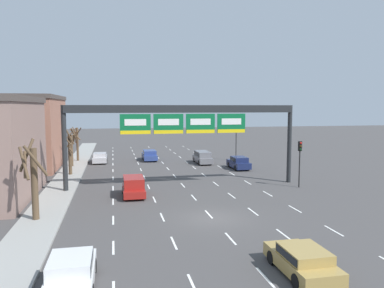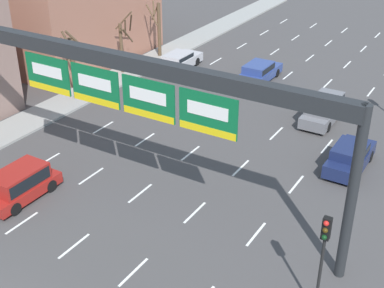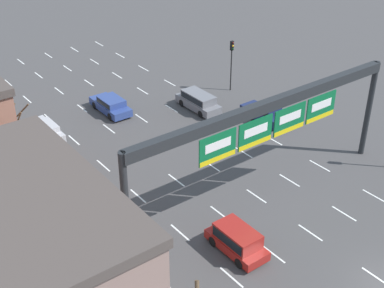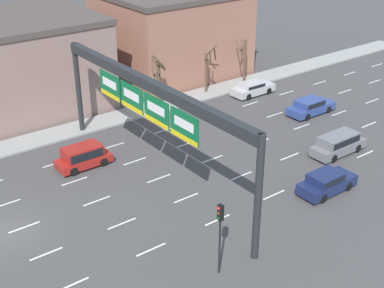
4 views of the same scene
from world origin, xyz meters
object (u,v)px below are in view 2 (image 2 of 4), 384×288
object	(u,v)px
suv_red	(20,183)
tree_bare_third	(123,41)
sign_gantry	(124,81)
car_blue	(259,72)
suv_grey	(324,108)
car_silver	(179,60)
tree_bare_furthest	(73,63)
car_navy	(350,156)
tree_bare_closest	(158,27)
traffic_light_mid_block	(324,246)

from	to	relation	value
suv_red	tree_bare_third	bearing A→B (deg)	111.01
sign_gantry	car_blue	xyz separation A→B (m)	(-1.51, 18.41, -5.68)
suv_grey	car_silver	bearing A→B (deg)	165.57
car_blue	suv_grey	bearing A→B (deg)	-33.04
car_silver	tree_bare_furthest	size ratio (longest dim) A/B	0.89
car_silver	car_navy	world-z (taller)	car_navy
sign_gantry	tree_bare_furthest	size ratio (longest dim) A/B	4.25
suv_red	tree_bare_closest	world-z (taller)	tree_bare_closest
tree_bare_third	sign_gantry	bearing A→B (deg)	-51.37
traffic_light_mid_block	tree_bare_third	xyz separation A→B (m)	(-21.99, 16.80, -0.46)
car_navy	sign_gantry	bearing A→B (deg)	-133.91
tree_bare_furthest	tree_bare_closest	bearing A→B (deg)	91.29
sign_gantry	tree_bare_third	world-z (taller)	sign_gantry
suv_red	tree_bare_third	size ratio (longest dim) A/B	0.83
traffic_light_mid_block	tree_bare_furthest	size ratio (longest dim) A/B	0.85
car_navy	suv_red	distance (m)	17.65
car_navy	suv_grey	world-z (taller)	suv_grey
car_blue	car_navy	size ratio (longest dim) A/B	1.10
car_silver	suv_red	bearing A→B (deg)	-80.43
suv_red	tree_bare_third	xyz separation A→B (m)	(-6.57, 17.10, 1.74)
car_blue	tree_bare_closest	distance (m)	10.08
sign_gantry	tree_bare_furthest	xyz separation A→B (m)	(-11.13, 8.22, -3.67)
traffic_light_mid_block	tree_bare_third	size ratio (longest dim) A/B	0.90
car_blue	tree_bare_third	world-z (taller)	tree_bare_third
sign_gantry	suv_red	distance (m)	7.88
sign_gantry	tree_bare_closest	bearing A→B (deg)	120.80
sign_gantry	car_navy	size ratio (longest dim) A/B	5.00
car_navy	tree_bare_closest	bearing A→B (deg)	152.55
car_navy	suv_grey	bearing A→B (deg)	121.90
tree_bare_closest	car_navy	bearing A→B (deg)	-27.45
tree_bare_closest	suv_red	bearing A→B (deg)	-73.46
car_silver	car_navy	size ratio (longest dim) A/B	1.05
suv_red	tree_bare_furthest	world-z (taller)	tree_bare_furthest
car_silver	traffic_light_mid_block	world-z (taller)	traffic_light_mid_block
tree_bare_furthest	sign_gantry	bearing A→B (deg)	-36.44
traffic_light_mid_block	tree_bare_third	bearing A→B (deg)	142.62
tree_bare_closest	tree_bare_furthest	xyz separation A→B (m)	(0.24, -10.87, 0.08)
car_navy	suv_red	size ratio (longest dim) A/B	1.08
car_silver	car_blue	bearing A→B (deg)	7.37
tree_bare_third	traffic_light_mid_block	bearing A→B (deg)	-37.38
sign_gantry	tree_bare_closest	xyz separation A→B (m)	(-11.38, 19.09, -3.75)
car_navy	suv_red	xyz separation A→B (m)	(-13.35, -11.55, 0.12)
tree_bare_furthest	car_silver	bearing A→B (deg)	73.13
traffic_light_mid_block	tree_bare_closest	bearing A→B (deg)	135.47
car_blue	traffic_light_mid_block	distance (m)	24.22
car_navy	tree_bare_furthest	bearing A→B (deg)	-178.34
tree_bare_closest	tree_bare_furthest	world-z (taller)	tree_bare_furthest
car_blue	tree_bare_furthest	size ratio (longest dim) A/B	0.93
car_blue	tree_bare_third	xyz separation A→B (m)	(-9.94, -4.08, 1.89)
car_navy	traffic_light_mid_block	xyz separation A→B (m)	(2.08, -11.25, 2.33)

